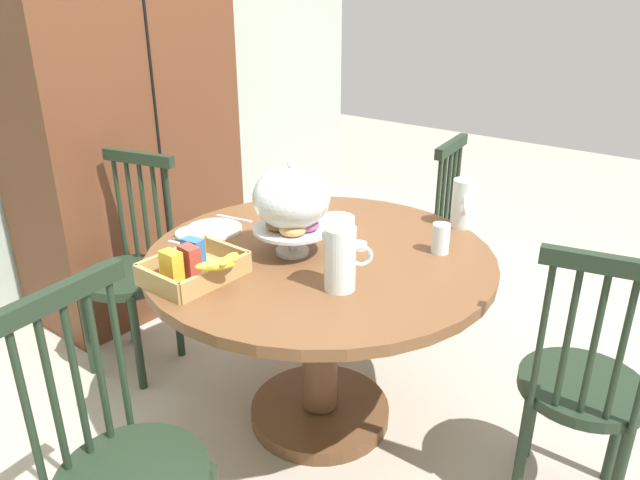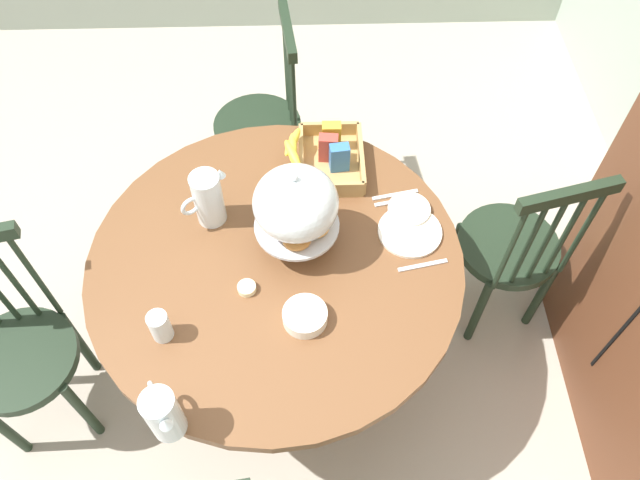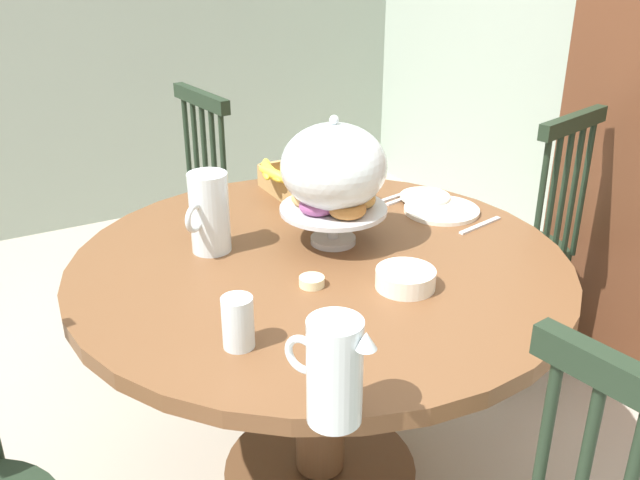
% 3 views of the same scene
% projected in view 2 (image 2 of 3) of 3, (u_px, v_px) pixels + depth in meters
% --- Properties ---
extents(ground_plane, '(10.00, 10.00, 0.00)m').
position_uv_depth(ground_plane, '(274.00, 373.00, 2.60)').
color(ground_plane, '#A89E8E').
extents(dining_table, '(1.26, 1.26, 0.74)m').
position_uv_depth(dining_table, '(278.00, 289.00, 2.22)').
color(dining_table, brown).
rests_on(dining_table, ground_plane).
extents(windsor_chair_near_window, '(0.41, 0.42, 0.97)m').
position_uv_depth(windsor_chair_near_window, '(20.00, 353.00, 2.17)').
color(windsor_chair_near_window, '#1E2D1E').
rests_on(windsor_chair_near_window, ground_plane).
extents(windsor_chair_facing_door, '(0.42, 0.42, 0.97)m').
position_uv_depth(windsor_chair_facing_door, '(511.00, 250.00, 2.42)').
color(windsor_chair_facing_door, '#1E2D1E').
rests_on(windsor_chair_facing_door, ground_plane).
extents(windsor_chair_far_side, '(0.40, 0.40, 0.97)m').
position_uv_depth(windsor_chair_far_side, '(263.00, 125.00, 2.82)').
color(windsor_chair_far_side, '#1E2D1E').
rests_on(windsor_chair_far_side, ground_plane).
extents(pastry_stand_with_dome, '(0.28, 0.28, 0.34)m').
position_uv_depth(pastry_stand_with_dome, '(296.00, 206.00, 1.93)').
color(pastry_stand_with_dome, silver).
rests_on(pastry_stand_with_dome, dining_table).
extents(orange_juice_pitcher, '(0.13, 0.16, 0.21)m').
position_uv_depth(orange_juice_pitcher, '(208.00, 200.00, 2.08)').
color(orange_juice_pitcher, silver).
rests_on(orange_juice_pitcher, dining_table).
extents(milk_pitcher, '(0.17, 0.10, 0.19)m').
position_uv_depth(milk_pitcher, '(164.00, 415.00, 1.65)').
color(milk_pitcher, silver).
rests_on(milk_pitcher, dining_table).
extents(cereal_basket, '(0.32, 0.30, 0.12)m').
position_uv_depth(cereal_basket, '(327.00, 155.00, 2.26)').
color(cereal_basket, tan).
rests_on(cereal_basket, dining_table).
extents(china_plate_large, '(0.22, 0.22, 0.01)m').
position_uv_depth(china_plate_large, '(410.00, 231.00, 2.11)').
color(china_plate_large, white).
rests_on(china_plate_large, dining_table).
extents(china_plate_small, '(0.15, 0.15, 0.01)m').
position_uv_depth(china_plate_small, '(409.00, 209.00, 2.15)').
color(china_plate_small, white).
rests_on(china_plate_small, china_plate_large).
extents(cereal_bowl, '(0.14, 0.14, 0.04)m').
position_uv_depth(cereal_bowl, '(305.00, 316.00, 1.90)').
color(cereal_bowl, white).
rests_on(cereal_bowl, dining_table).
extents(drinking_glass, '(0.06, 0.06, 0.11)m').
position_uv_depth(drinking_glass, '(160.00, 326.00, 1.85)').
color(drinking_glass, silver).
rests_on(drinking_glass, dining_table).
extents(butter_dish, '(0.06, 0.06, 0.02)m').
position_uv_depth(butter_dish, '(247.00, 288.00, 1.97)').
color(butter_dish, beige).
rests_on(butter_dish, dining_table).
extents(table_knife, '(0.05, 0.17, 0.01)m').
position_uv_depth(table_knife, '(398.00, 201.00, 2.19)').
color(table_knife, silver).
rests_on(table_knife, dining_table).
extents(dinner_fork, '(0.05, 0.17, 0.01)m').
position_uv_depth(dinner_fork, '(395.00, 195.00, 2.21)').
color(dinner_fork, silver).
rests_on(dinner_fork, dining_table).
extents(soup_spoon, '(0.05, 0.17, 0.01)m').
position_uv_depth(soup_spoon, '(423.00, 265.00, 2.03)').
color(soup_spoon, silver).
rests_on(soup_spoon, dining_table).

